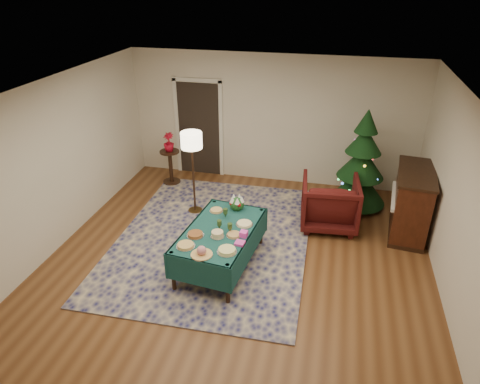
% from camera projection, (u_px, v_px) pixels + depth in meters
% --- Properties ---
extents(room_shell, '(7.00, 7.00, 7.00)m').
position_uv_depth(room_shell, '(231.00, 198.00, 5.84)').
color(room_shell, '#593319').
rests_on(room_shell, ground).
extents(doorway, '(1.08, 0.04, 2.16)m').
position_uv_depth(doorway, '(199.00, 126.00, 9.29)').
color(doorway, black).
rests_on(doorway, ground).
extents(rug, '(3.30, 4.28, 0.02)m').
position_uv_depth(rug, '(213.00, 238.00, 7.38)').
color(rug, '#161752').
rests_on(rug, ground).
extents(buffet_table, '(1.18, 1.81, 0.66)m').
position_uv_depth(buffet_table, '(220.00, 237.00, 6.48)').
color(buffet_table, black).
rests_on(buffet_table, ground).
extents(platter_0, '(0.27, 0.27, 0.04)m').
position_uv_depth(platter_0, '(186.00, 245.00, 6.01)').
color(platter_0, silver).
rests_on(platter_0, buffet_table).
extents(platter_1, '(0.31, 0.31, 0.14)m').
position_uv_depth(platter_1, '(202.00, 252.00, 5.81)').
color(platter_1, silver).
rests_on(platter_1, buffet_table).
extents(platter_2, '(0.28, 0.28, 0.05)m').
position_uv_depth(platter_2, '(227.00, 251.00, 5.89)').
color(platter_2, silver).
rests_on(platter_2, buffet_table).
extents(platter_3, '(0.26, 0.26, 0.05)m').
position_uv_depth(platter_3, '(195.00, 234.00, 6.25)').
color(platter_3, silver).
rests_on(platter_3, buffet_table).
extents(platter_4, '(0.20, 0.20, 0.09)m').
position_uv_depth(platter_4, '(217.00, 234.00, 6.22)').
color(platter_4, silver).
rests_on(platter_4, buffet_table).
extents(platter_5, '(0.23, 0.23, 0.04)m').
position_uv_depth(platter_5, '(234.00, 235.00, 6.25)').
color(platter_5, silver).
rests_on(platter_5, buffet_table).
extents(platter_6, '(0.26, 0.26, 0.04)m').
position_uv_depth(platter_6, '(244.00, 224.00, 6.52)').
color(platter_6, silver).
rests_on(platter_6, buffet_table).
extents(platter_7, '(0.22, 0.22, 0.04)m').
position_uv_depth(platter_7, '(216.00, 210.00, 6.89)').
color(platter_7, silver).
rests_on(platter_7, buffet_table).
extents(goblet_0, '(0.07, 0.07, 0.15)m').
position_uv_depth(goblet_0, '(225.00, 213.00, 6.69)').
color(goblet_0, '#2D471E').
rests_on(goblet_0, buffet_table).
extents(goblet_1, '(0.07, 0.07, 0.15)m').
position_uv_depth(goblet_1, '(230.00, 228.00, 6.30)').
color(goblet_1, '#2D471E').
rests_on(goblet_1, buffet_table).
extents(goblet_2, '(0.07, 0.07, 0.15)m').
position_uv_depth(goblet_2, '(219.00, 225.00, 6.38)').
color(goblet_2, '#2D471E').
rests_on(goblet_2, buffet_table).
extents(napkin_stack, '(0.15, 0.15, 0.04)m').
position_uv_depth(napkin_stack, '(240.00, 243.00, 6.07)').
color(napkin_stack, '#DF3EAF').
rests_on(napkin_stack, buffet_table).
extents(gift_box, '(0.12, 0.12, 0.09)m').
position_uv_depth(gift_box, '(244.00, 234.00, 6.22)').
color(gift_box, '#F744C5').
rests_on(gift_box, buffet_table).
extents(centerpiece, '(0.24, 0.24, 0.27)m').
position_uv_depth(centerpiece, '(237.00, 203.00, 6.91)').
color(centerpiece, '#1E4C1E').
rests_on(centerpiece, buffet_table).
extents(armchair, '(1.05, 0.99, 1.00)m').
position_uv_depth(armchair, '(330.00, 201.00, 7.55)').
color(armchair, '#400E0D').
rests_on(armchair, ground).
extents(floor_lamp, '(0.39, 0.39, 1.59)m').
position_uv_depth(floor_lamp, '(192.00, 145.00, 7.60)').
color(floor_lamp, '#A57F3F').
rests_on(floor_lamp, ground).
extents(side_table, '(0.41, 0.41, 0.74)m').
position_uv_depth(side_table, '(171.00, 167.00, 9.15)').
color(side_table, black).
rests_on(side_table, ground).
extents(potted_plant, '(0.22, 0.40, 0.22)m').
position_uv_depth(potted_plant, '(169.00, 146.00, 8.93)').
color(potted_plant, '#B30C22').
rests_on(potted_plant, side_table).
extents(christmas_tree, '(1.34, 1.34, 1.95)m').
position_uv_depth(christmas_tree, '(361.00, 164.00, 8.03)').
color(christmas_tree, black).
rests_on(christmas_tree, ground).
extents(piano, '(0.76, 1.39, 1.16)m').
position_uv_depth(piano, '(411.00, 203.00, 7.35)').
color(piano, black).
rests_on(piano, ground).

